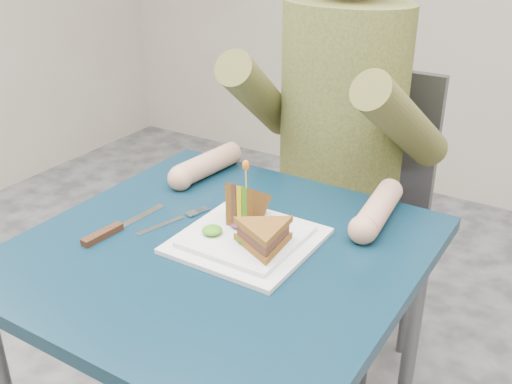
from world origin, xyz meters
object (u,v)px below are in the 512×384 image
Objects in this scene: diner at (341,90)px; plate at (247,239)px; fork at (172,221)px; knife at (110,231)px; chair at (349,204)px; sandwich_flat at (264,236)px; table at (220,279)px; sandwich_upright at (246,206)px.

plate is (0.04, -0.50, -0.18)m from diner.
fork is 0.13m from knife.
chair is 5.21× the size of sandwich_flat.
table is 0.16m from sandwich_flat.
chair reaches higher than fork.
chair is at bearing 98.41° from sandwich_flat.
chair is (0.00, 0.66, -0.11)m from table.
table is 0.16m from sandwich_upright.
table is at bearing -96.12° from sandwich_upright.
plate is (0.04, -0.62, 0.20)m from chair.
table is at bearing -171.28° from sandwich_flat.
plate is at bearing -85.49° from diner.
plate reaches higher than fork.
plate is at bearing 155.56° from sandwich_flat.
plate reaches higher than table.
chair is 0.67m from fork.
plate is 1.48× the size of fork.
sandwich_flat is 0.80× the size of knife.
diner is 0.48m from sandwich_upright.
diner reaches higher than fork.
sandwich_upright is at bearing 21.17° from fork.
diner is 4.18× the size of sandwich_flat.
sandwich_upright is 0.65× the size of knife.
knife reaches higher than table.
table is 4.20× the size of sandwich_flat.
diner is 0.68m from knife.
knife is at bearing -106.66° from chair.
fork is (-0.24, 0.01, -0.04)m from sandwich_flat.
diner is (-0.00, -0.11, 0.37)m from chair.
fork is at bearing 53.35° from knife.
chair is 0.79m from knife.
diner reaches higher than knife.
chair is 3.58× the size of plate.
fork is at bearing -175.75° from plate.
sandwich_flat is at bearing -79.84° from diner.
knife is at bearing -160.38° from table.
chair is 1.25× the size of diner.
diner reaches higher than sandwich_flat.
sandwich_upright is at bearing -88.87° from diner.
diner is at bearing -90.00° from chair.
table is at bearing -10.39° from fork.
sandwich_upright is at bearing 35.45° from knife.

